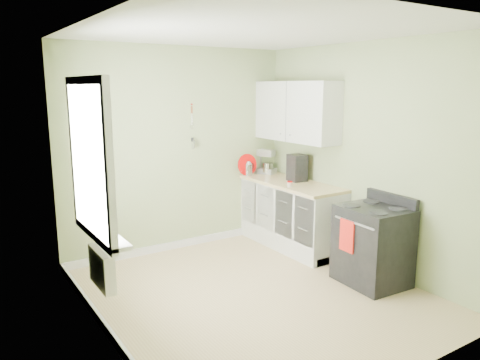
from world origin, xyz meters
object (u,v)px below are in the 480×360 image
stand_mixer (264,162)px  kettle (248,168)px  coffee_maker (297,169)px  stove (373,245)px

stand_mixer → kettle: size_ratio=1.89×
coffee_maker → kettle: bearing=115.0°
kettle → coffee_maker: size_ratio=0.57×
kettle → coffee_maker: (0.33, -0.70, 0.07)m
stove → coffee_maker: coffee_maker is taller
stand_mixer → kettle: stand_mixer is taller
stove → coffee_maker: (0.12, 1.48, 0.64)m
stand_mixer → coffee_maker: bearing=-88.3°
stove → coffee_maker: size_ratio=2.73×
stand_mixer → kettle: 0.31m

